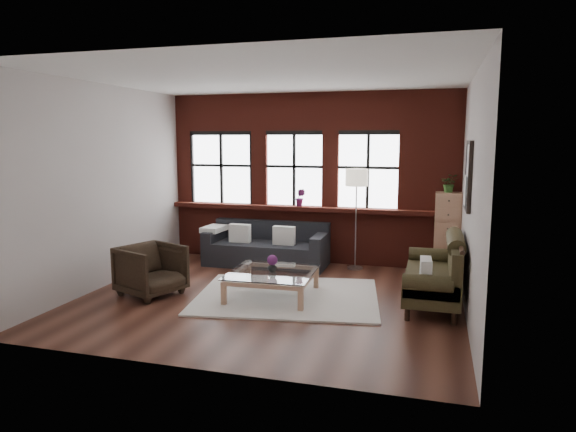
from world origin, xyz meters
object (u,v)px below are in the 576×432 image
(vase, at_px, (272,267))
(drawer_chest, at_px, (447,233))
(floor_lamp, at_px, (356,215))
(coffee_table, at_px, (272,285))
(armchair, at_px, (151,270))
(vintage_settee, at_px, (432,269))
(dark_sofa, at_px, (266,244))

(vase, height_order, drawer_chest, drawer_chest)
(drawer_chest, height_order, floor_lamp, floor_lamp)
(coffee_table, distance_m, drawer_chest, 3.37)
(armchair, distance_m, vase, 1.84)
(vintage_settee, xyz_separation_m, coffee_table, (-2.28, -0.36, -0.31))
(vintage_settee, height_order, coffee_table, vintage_settee)
(floor_lamp, bearing_deg, vintage_settee, -51.39)
(armchair, bearing_deg, vintage_settee, -58.56)
(armchair, xyz_separation_m, floor_lamp, (2.72, 2.44, 0.60))
(drawer_chest, bearing_deg, vintage_settee, -97.19)
(coffee_table, bearing_deg, vase, 135.00)
(vintage_settee, bearing_deg, drawer_chest, 82.81)
(armchair, xyz_separation_m, drawer_chest, (4.30, 2.57, 0.33))
(vintage_settee, bearing_deg, floor_lamp, 128.61)
(dark_sofa, distance_m, vase, 2.01)
(vintage_settee, relative_size, drawer_chest, 1.33)
(vintage_settee, distance_m, armchair, 4.14)
(coffee_table, bearing_deg, vintage_settee, 9.09)
(vase, bearing_deg, coffee_table, -45.00)
(dark_sofa, bearing_deg, floor_lamp, 6.37)
(dark_sofa, relative_size, drawer_chest, 1.58)
(vase, height_order, floor_lamp, floor_lamp)
(dark_sofa, relative_size, floor_lamp, 1.15)
(vintage_settee, relative_size, coffee_table, 1.54)
(vase, bearing_deg, vintage_settee, 9.09)
(vintage_settee, height_order, floor_lamp, floor_lamp)
(coffee_table, relative_size, drawer_chest, 0.86)
(coffee_table, bearing_deg, floor_lamp, 65.80)
(armchair, relative_size, drawer_chest, 0.59)
(vase, distance_m, drawer_chest, 3.34)
(armchair, distance_m, coffee_table, 1.85)
(armchair, relative_size, vase, 6.04)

